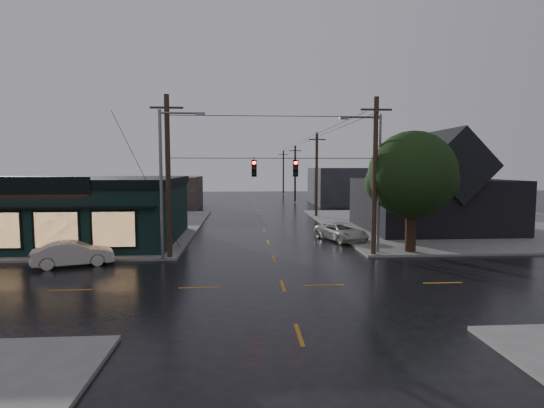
{
  "coord_description": "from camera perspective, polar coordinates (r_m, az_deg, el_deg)",
  "views": [
    {
      "loc": [
        -1.89,
        -20.03,
        5.75
      ],
      "look_at": [
        -0.21,
        4.58,
        3.6
      ],
      "focal_mm": 28.0,
      "sensor_mm": 36.0,
      "label": 1
    }
  ],
  "objects": [
    {
      "name": "utility_pole_ne",
      "position": [
        28.41,
        13.45,
        -6.82
      ],
      "size": [
        2.0,
        0.32,
        10.15
      ],
      "primitive_type": null,
      "color": "black",
      "rests_on": "ground"
    },
    {
      "name": "suv_silver",
      "position": [
        33.67,
        9.31,
        -3.71
      ],
      "size": [
        3.96,
        5.5,
        1.39
      ],
      "primitive_type": "imported",
      "rotation": [
        0.0,
        0.0,
        0.37
      ],
      "color": "#BBBAAD",
      "rests_on": "ground"
    },
    {
      "name": "bg_building_east",
      "position": [
        67.51,
        11.47,
        2.4
      ],
      "size": [
        14.0,
        12.0,
        5.6
      ],
      "primitive_type": "cube",
      "color": "#27282D",
      "rests_on": "ground"
    },
    {
      "name": "bg_building_west",
      "position": [
        61.34,
        -15.3,
        1.5
      ],
      "size": [
        12.0,
        10.0,
        4.4
      ],
      "primitive_type": "cube",
      "color": "#2E2521",
      "rests_on": "ground"
    },
    {
      "name": "streetlight_ne",
      "position": [
        29.21,
        13.98,
        -6.51
      ],
      "size": [
        5.4,
        0.3,
        9.15
      ],
      "primitive_type": null,
      "color": "slate",
      "rests_on": "ground"
    },
    {
      "name": "pizza_shop",
      "position": [
        35.62,
        -25.49,
        -0.63
      ],
      "size": [
        16.3,
        12.34,
        4.9
      ],
      "color": "black",
      "rests_on": "ground"
    },
    {
      "name": "span_signal_assembly",
      "position": [
        26.6,
        0.37,
        4.88
      ],
      "size": [
        13.0,
        0.48,
        1.23
      ],
      "color": "black",
      "rests_on": "ground"
    },
    {
      "name": "utility_pole_far_b",
      "position": [
        68.78,
        3.11,
        0.2
      ],
      "size": [
        2.0,
        0.32,
        9.15
      ],
      "primitive_type": null,
      "color": "black",
      "rests_on": "ground"
    },
    {
      "name": "ground_plane",
      "position": [
        20.92,
        1.45,
        -10.96
      ],
      "size": [
        160.0,
        160.0,
        0.0
      ],
      "primitive_type": "plane",
      "color": "black"
    },
    {
      "name": "streetlight_nw",
      "position": [
        26.91,
        -14.45,
        -7.5
      ],
      "size": [
        5.4,
        0.3,
        9.15
      ],
      "primitive_type": null,
      "color": "slate",
      "rests_on": "ground"
    },
    {
      "name": "sedan_cream",
      "position": [
        27.37,
        -25.13,
        -6.06
      ],
      "size": [
        4.68,
        2.96,
        1.45
      ],
      "primitive_type": "imported",
      "rotation": [
        0.0,
        0.0,
        1.92
      ],
      "color": "#B6AEA0",
      "rests_on": "ground"
    },
    {
      "name": "utility_pole_far_c",
      "position": [
        88.61,
        1.53,
        1.28
      ],
      "size": [
        2.0,
        0.32,
        9.15
      ],
      "primitive_type": null,
      "color": "black",
      "rests_on": "ground"
    },
    {
      "name": "ne_building",
      "position": [
        40.72,
        20.63,
        2.88
      ],
      "size": [
        12.6,
        11.6,
        8.75
      ],
      "color": "black",
      "rests_on": "ground"
    },
    {
      "name": "sidewalk_ne",
      "position": [
        45.97,
        24.59,
        -2.55
      ],
      "size": [
        28.0,
        28.0,
        0.15
      ],
      "primitive_type": "cube",
      "color": "slate",
      "rests_on": "ground"
    },
    {
      "name": "utility_pole_nw",
      "position": [
        27.53,
        -13.57,
        -7.2
      ],
      "size": [
        2.0,
        0.32,
        10.15
      ],
      "primitive_type": null,
      "color": "black",
      "rests_on": "ground"
    },
    {
      "name": "utility_pole_far_a",
      "position": [
        49.09,
        5.96,
        -1.75
      ],
      "size": [
        2.0,
        0.32,
        9.65
      ],
      "primitive_type": null,
      "color": "black",
      "rests_on": "ground"
    },
    {
      "name": "sidewalk_nw",
      "position": [
        44.3,
        -28.04,
        -2.95
      ],
      "size": [
        28.0,
        28.0,
        0.15
      ],
      "primitive_type": "cube",
      "color": "slate",
      "rests_on": "ground"
    },
    {
      "name": "corner_tree",
      "position": [
        29.34,
        18.34,
        3.7
      ],
      "size": [
        5.76,
        5.76,
        7.98
      ],
      "color": "black",
      "rests_on": "ground"
    }
  ]
}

